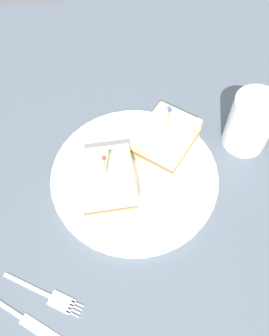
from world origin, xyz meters
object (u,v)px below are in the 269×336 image
(fork, at_px, (51,297))
(drink_glass, at_px, (250,125))
(plate, at_px, (134,176))
(sandwich_half_back, at_px, (166,139))
(sandwich_half_front, at_px, (107,180))
(knife, at_px, (30,323))

(fork, bearing_deg, drink_glass, 123.79)
(plate, xyz_separation_m, sandwich_half_back, (-0.05, 0.06, 0.03))
(plate, relative_size, fork, 2.44)
(plate, height_order, sandwich_half_front, sandwich_half_front)
(sandwich_half_front, relative_size, sandwich_half_back, 0.80)
(sandwich_half_front, distance_m, drink_glass, 0.26)
(plate, distance_m, drink_glass, 0.22)
(sandwich_half_front, height_order, knife, sandwich_half_front)
(plate, bearing_deg, drink_glass, 104.36)
(drink_glass, height_order, fork, drink_glass)
(plate, relative_size, drink_glass, 2.69)
(sandwich_half_back, height_order, drink_glass, sandwich_half_back)
(drink_glass, bearing_deg, sandwich_half_back, -88.26)
(sandwich_half_front, xyz_separation_m, knife, (0.19, -0.12, -0.03))
(plate, distance_m, fork, 0.23)
(sandwich_half_front, bearing_deg, knife, -32.72)
(drink_glass, relative_size, knife, 0.98)
(drink_glass, relative_size, fork, 0.91)
(drink_glass, bearing_deg, plate, -75.64)
(plate, height_order, drink_glass, drink_glass)
(fork, height_order, knife, same)
(sandwich_half_back, relative_size, drink_glass, 1.24)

